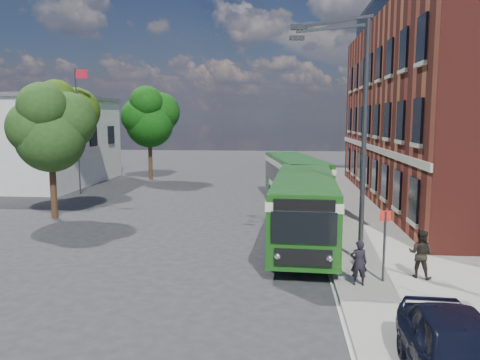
# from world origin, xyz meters

# --- Properties ---
(ground) EXTENTS (120.00, 120.00, 0.00)m
(ground) POSITION_xyz_m (0.00, 0.00, 0.00)
(ground) COLOR #27272A
(ground) RESTS_ON ground
(pavement) EXTENTS (6.00, 48.00, 0.15)m
(pavement) POSITION_xyz_m (7.00, 8.00, 0.07)
(pavement) COLOR gray
(pavement) RESTS_ON ground
(kerb_line) EXTENTS (0.12, 48.00, 0.01)m
(kerb_line) POSITION_xyz_m (3.95, 8.00, 0.01)
(kerb_line) COLOR beige
(kerb_line) RESTS_ON ground
(brick_office) EXTENTS (12.10, 26.00, 14.20)m
(brick_office) POSITION_xyz_m (14.00, 12.00, 6.97)
(brick_office) COLOR maroon
(brick_office) RESTS_ON ground
(white_building) EXTENTS (9.40, 13.40, 7.30)m
(white_building) POSITION_xyz_m (-18.00, 18.00, 3.66)
(white_building) COLOR silver
(white_building) RESTS_ON ground
(flagpole) EXTENTS (0.95, 0.10, 9.00)m
(flagpole) POSITION_xyz_m (-12.45, 13.00, 4.94)
(flagpole) COLOR #35383A
(flagpole) RESTS_ON ground
(street_lamp) EXTENTS (2.96, 2.38, 9.00)m
(street_lamp) POSITION_xyz_m (4.84, -2.00, 4.79)
(street_lamp) COLOR #35383A
(street_lamp) RESTS_ON ground
(bus_stop_sign) EXTENTS (0.35, 0.08, 2.52)m
(bus_stop_sign) POSITION_xyz_m (5.60, -4.20, 1.51)
(bus_stop_sign) COLOR #35383A
(bus_stop_sign) RESTS_ON ground
(bus_front) EXTENTS (3.04, 10.56, 3.02)m
(bus_front) POSITION_xyz_m (3.20, 0.73, 1.83)
(bus_front) COLOR #1A5116
(bus_front) RESTS_ON ground
(bus_rear) EXTENTS (4.22, 10.36, 3.02)m
(bus_rear) POSITION_xyz_m (3.00, 10.56, 1.83)
(bus_rear) COLOR #165018
(bus_rear) RESTS_ON ground
(parked_car) EXTENTS (2.04, 4.64, 1.56)m
(parked_car) POSITION_xyz_m (5.75, -10.54, 0.93)
(parked_car) COLOR black
(parked_car) RESTS_ON pavement
(pedestrian_a) EXTENTS (0.55, 0.37, 1.48)m
(pedestrian_a) POSITION_xyz_m (4.73, -4.63, 0.89)
(pedestrian_a) COLOR black
(pedestrian_a) RESTS_ON pavement
(pedestrian_b) EXTENTS (1.01, 0.94, 1.65)m
(pedestrian_b) POSITION_xyz_m (6.92, -3.69, 0.98)
(pedestrian_b) COLOR black
(pedestrian_b) RESTS_ON pavement
(tree_left) EXTENTS (4.37, 4.15, 7.37)m
(tree_left) POSITION_xyz_m (-10.28, 4.84, 5.00)
(tree_left) COLOR #3C2616
(tree_left) RESTS_ON ground
(tree_mid) EXTENTS (4.90, 4.66, 8.27)m
(tree_mid) POSITION_xyz_m (-14.08, 14.07, 5.61)
(tree_mid) COLOR #3C2616
(tree_mid) RESTS_ON ground
(tree_right) EXTENTS (4.92, 4.68, 8.31)m
(tree_right) POSITION_xyz_m (-9.61, 21.40, 5.64)
(tree_right) COLOR #3C2616
(tree_right) RESTS_ON ground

